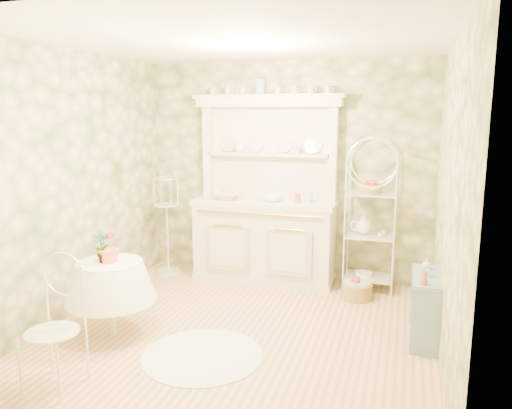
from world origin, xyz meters
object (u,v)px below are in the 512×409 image
(round_table, at_px, (112,299))
(cafe_chair, at_px, (52,334))
(kitchen_dresser, at_px, (265,190))
(bakers_rack, at_px, (371,215))
(birdcage_stand, at_px, (167,222))
(side_shelf, at_px, (425,308))
(floor_basket, at_px, (357,289))

(round_table, height_order, cafe_chair, cafe_chair)
(kitchen_dresser, bearing_deg, bakers_rack, 0.80)
(kitchen_dresser, xyz_separation_m, birdcage_stand, (-1.27, -0.13, -0.46))
(side_shelf, bearing_deg, cafe_chair, -140.96)
(kitchen_dresser, relative_size, side_shelf, 3.24)
(side_shelf, distance_m, floor_basket, 1.11)
(birdcage_stand, xyz_separation_m, floor_basket, (2.46, -0.22, -0.57))
(bakers_rack, xyz_separation_m, side_shelf, (0.60, -1.22, -0.60))
(bakers_rack, relative_size, birdcage_stand, 1.33)
(round_table, xyz_separation_m, floor_basket, (2.12, 1.60, -0.23))
(bakers_rack, bearing_deg, floor_basket, -103.73)
(side_shelf, distance_m, cafe_chair, 3.20)
(bakers_rack, xyz_separation_m, cafe_chair, (-2.11, -2.91, -0.47))
(side_shelf, xyz_separation_m, round_table, (-2.81, -0.75, 0.05))
(bakers_rack, bearing_deg, birdcage_stand, -176.04)
(side_shelf, distance_m, round_table, 2.91)
(kitchen_dresser, bearing_deg, floor_basket, -16.47)
(round_table, xyz_separation_m, cafe_chair, (0.10, -0.94, 0.09))
(kitchen_dresser, xyz_separation_m, side_shelf, (1.88, -1.20, -0.84))
(side_shelf, xyz_separation_m, cafe_chair, (-2.71, -1.69, 0.13))
(birdcage_stand, distance_m, floor_basket, 2.53)
(side_shelf, relative_size, floor_basket, 1.99)
(birdcage_stand, bearing_deg, cafe_chair, -80.95)
(birdcage_stand, relative_size, floor_basket, 3.85)
(bakers_rack, xyz_separation_m, round_table, (-2.21, -1.97, -0.56))
(birdcage_stand, bearing_deg, round_table, -79.50)
(side_shelf, xyz_separation_m, floor_basket, (-0.69, 0.85, -0.19))
(side_shelf, distance_m, birdcage_stand, 3.35)
(cafe_chair, bearing_deg, side_shelf, 29.36)
(round_table, distance_m, cafe_chair, 0.95)
(side_shelf, height_order, floor_basket, side_shelf)
(side_shelf, bearing_deg, kitchen_dresser, 154.51)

